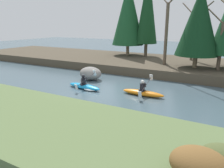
% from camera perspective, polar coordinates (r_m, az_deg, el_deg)
% --- Properties ---
extents(ground_plane, '(90.00, 90.00, 0.00)m').
position_cam_1_polar(ground_plane, '(14.96, -3.19, -1.52)').
color(ground_plane, '#425660').
extents(riverbank_near, '(44.00, 5.34, 0.56)m').
position_cam_1_polar(riverbank_near, '(10.48, -21.44, -8.65)').
color(riverbank_near, '#5B7042').
rests_on(riverbank_near, ground).
extents(riverbank_far, '(44.00, 9.56, 0.77)m').
position_cam_1_polar(riverbank_far, '(23.14, 9.11, 5.38)').
color(riverbank_far, '#4C4233').
rests_on(riverbank_far, ground).
extents(conifer_tree_far_left, '(3.66, 3.66, 8.35)m').
position_cam_1_polar(conifer_tree_far_left, '(25.99, 4.29, 18.04)').
color(conifer_tree_far_left, '#7A664C').
rests_on(conifer_tree_far_left, riverbank_far).
extents(conifer_tree_left, '(2.38, 2.38, 9.27)m').
position_cam_1_polar(conifer_tree_left, '(25.27, 9.25, 19.26)').
color(conifer_tree_left, brown).
rests_on(conifer_tree_left, riverbank_far).
extents(conifer_tree_mid_left, '(3.47, 3.47, 6.55)m').
position_cam_1_polar(conifer_tree_mid_left, '(19.44, 21.80, 15.01)').
color(conifer_tree_mid_left, '#7A664C').
rests_on(conifer_tree_mid_left, riverbank_far).
extents(bare_tree_upstream, '(3.90, 3.86, 7.11)m').
position_cam_1_polar(bare_tree_upstream, '(20.28, 14.23, 14.32)').
color(bare_tree_upstream, brown).
rests_on(bare_tree_upstream, riverbank_far).
extents(bare_tree_mid_upstream, '(3.25, 3.21, 5.86)m').
position_cam_1_polar(bare_tree_mid_upstream, '(23.62, 20.64, 12.50)').
color(bare_tree_mid_upstream, brown).
rests_on(bare_tree_mid_upstream, riverbank_far).
extents(bare_tree_mid_downstream, '(2.76, 2.73, 4.94)m').
position_cam_1_polar(bare_tree_mid_downstream, '(19.35, 26.75, 10.12)').
color(bare_tree_mid_downstream, brown).
rests_on(bare_tree_mid_downstream, riverbank_far).
extents(shrub_clump_third, '(1.48, 1.24, 0.80)m').
position_cam_1_polar(shrub_clump_third, '(6.25, 21.79, -18.88)').
color(shrub_clump_third, brown).
rests_on(shrub_clump_third, riverbank_near).
extents(shrub_clump_far_end, '(1.31, 1.09, 0.71)m').
position_cam_1_polar(shrub_clump_far_end, '(6.80, 27.22, -16.99)').
color(shrub_clump_far_end, '#4C562D').
rests_on(shrub_clump_far_end, riverbank_near).
extents(kayaker_lead, '(2.77, 2.06, 1.20)m').
position_cam_1_polar(kayaker_lead, '(13.82, 8.15, -2.14)').
color(kayaker_lead, orange).
rests_on(kayaker_lead, ground).
extents(kayaker_middle, '(2.79, 2.07, 1.20)m').
position_cam_1_polar(kayaker_middle, '(15.16, -6.97, -0.60)').
color(kayaker_middle, '#1993D6').
rests_on(kayaker_middle, ground).
extents(boulder_midstream, '(1.84, 1.44, 1.04)m').
position_cam_1_polar(boulder_midstream, '(17.62, -5.64, 2.79)').
color(boulder_midstream, gray).
rests_on(boulder_midstream, ground).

